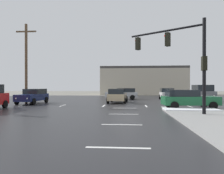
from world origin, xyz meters
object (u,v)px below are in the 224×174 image
Objects in this scene: traffic_signal_mast at (181,52)px; sedan_silver at (122,93)px; sedan_green at (188,99)px; utility_pole_far at (26,62)px; sedan_white at (167,94)px; suv_grey at (202,93)px; sedan_tan at (118,95)px; sedan_navy at (33,96)px.

traffic_signal_mast is 1.32× the size of sedan_silver.
utility_pole_far reaches higher than sedan_green.
sedan_white is (0.45, 12.14, 0.00)m from sedan_green.
suv_grey is at bearing 61.34° from sedan_green.
sedan_tan is (-4.73, 9.42, -3.36)m from traffic_signal_mast.
utility_pole_far is (-14.48, 7.59, 0.28)m from traffic_signal_mast.
utility_pole_far reaches higher than suv_grey.
suv_grey is at bearing 157.95° from sedan_silver.
utility_pole_far is (-20.02, -4.88, 3.40)m from suv_grey.
sedan_green is at bearing -130.40° from sedan_tan.
sedan_green is 16.80m from utility_pole_far.
suv_grey reaches higher than sedan_navy.
utility_pole_far is (-16.35, -8.08, 3.64)m from sedan_white.
utility_pole_far is (-0.66, -0.25, 3.64)m from sedan_navy.
utility_pole_far is at bearing 36.82° from sedan_silver.
utility_pole_far is at bearing -66.77° from sedan_navy.
sedan_white is at bearing 118.66° from sedan_navy.
sedan_white is at bearing -61.38° from traffic_signal_mast.
sedan_silver and sedan_white have the same top height.
sedan_navy is at bearing 37.85° from sedan_silver.
sedan_navy is at bearing 21.07° from utility_pole_far.
sedan_silver and sedan_tan have the same top height.
sedan_navy is 0.99× the size of sedan_tan.
sedan_green is at bearing 1.14° from sedan_white.
suv_grey is 0.58× the size of utility_pole_far.
utility_pole_far is at bearing 103.98° from sedan_tan.
sedan_navy is at bearing 103.18° from sedan_tan.
sedan_tan is at bearing 132.37° from sedan_green.
sedan_white is at bearing -127.70° from suv_grey.
sedan_green is 1.01× the size of sedan_navy.
sedan_green is 12.14m from sedan_white.
sedan_silver is 12.46m from sedan_navy.
utility_pole_far reaches higher than sedan_silver.
sedan_white is 4.88m from suv_grey.
traffic_signal_mast reaches higher than sedan_tan.
traffic_signal_mast is at bearing -20.66° from suv_grey.
sedan_tan is (-10.28, -3.05, -0.24)m from suv_grey.
sedan_green is (5.77, -12.41, 0.00)m from sedan_silver.
sedan_green is 0.94× the size of suv_grey.
suv_grey is 10.72m from sedan_tan.
suv_grey reaches higher than sedan_green.
sedan_silver is 0.54× the size of utility_pole_far.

